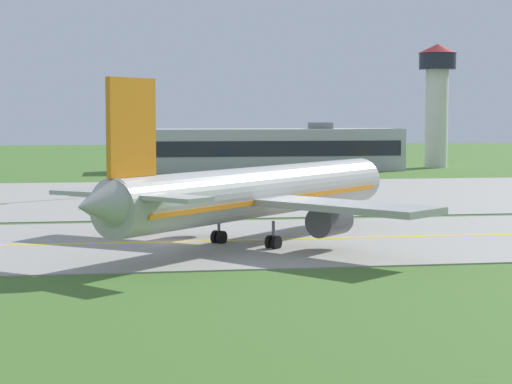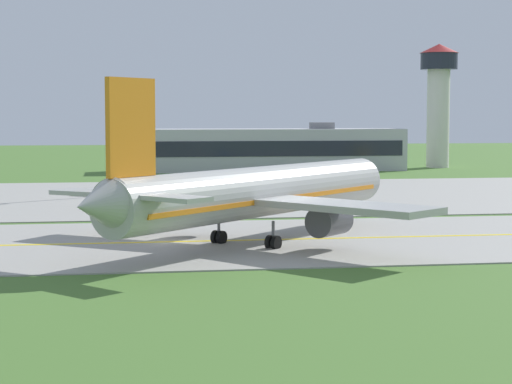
% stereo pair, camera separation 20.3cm
% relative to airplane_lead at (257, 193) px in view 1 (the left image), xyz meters
% --- Properties ---
extents(ground_plane, '(500.00, 500.00, 0.00)m').
position_rel_airplane_lead_xyz_m(ground_plane, '(-6.78, 1.99, -4.13)').
color(ground_plane, '#47702D').
extents(taxiway_strip, '(240.00, 28.00, 0.10)m').
position_rel_airplane_lead_xyz_m(taxiway_strip, '(-6.78, 1.99, -4.08)').
color(taxiway_strip, '#9E9B93').
rests_on(taxiway_strip, ground).
extents(apron_pad, '(140.00, 52.00, 0.10)m').
position_rel_airplane_lead_xyz_m(apron_pad, '(3.22, 43.99, -4.08)').
color(apron_pad, '#9E9B93').
rests_on(apron_pad, ground).
extents(taxiway_centreline, '(220.00, 0.60, 0.01)m').
position_rel_airplane_lead_xyz_m(taxiway_centreline, '(-6.78, 1.99, -4.03)').
color(taxiway_centreline, yellow).
rests_on(taxiway_centreline, taxiway_strip).
extents(airplane_lead, '(30.73, 31.71, 12.70)m').
position_rel_airplane_lead_xyz_m(airplane_lead, '(0.00, 0.00, 0.00)').
color(airplane_lead, '#ADADA8').
rests_on(airplane_lead, ground).
extents(service_truck_baggage, '(6.28, 3.24, 2.60)m').
position_rel_airplane_lead_xyz_m(service_truck_baggage, '(-8.98, 31.09, -2.60)').
color(service_truck_baggage, orange).
rests_on(service_truck_baggage, ground).
extents(service_truck_fuel, '(6.39, 5.40, 2.59)m').
position_rel_airplane_lead_xyz_m(service_truck_fuel, '(14.21, 51.16, -2.95)').
color(service_truck_fuel, '#264CA5').
rests_on(service_truck_fuel, ground).
extents(terminal_building, '(49.63, 11.62, 8.95)m').
position_rel_airplane_lead_xyz_m(terminal_building, '(17.96, 97.22, -0.24)').
color(terminal_building, '#B2B2B7').
rests_on(terminal_building, ground).
extents(control_tower, '(7.60, 7.60, 24.20)m').
position_rel_airplane_lead_xyz_m(control_tower, '(52.28, 101.67, 10.58)').
color(control_tower, silver).
rests_on(control_tower, ground).
extents(apron_light_mast, '(2.40, 0.50, 14.70)m').
position_rel_airplane_lead_xyz_m(apron_light_mast, '(-7.81, 48.21, 5.19)').
color(apron_light_mast, gray).
rests_on(apron_light_mast, ground).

